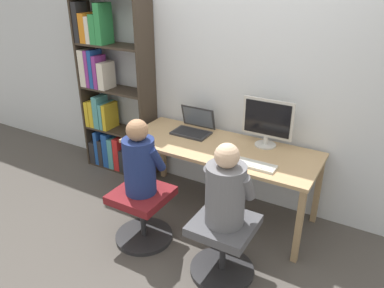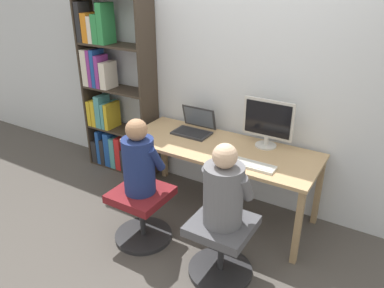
# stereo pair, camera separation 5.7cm
# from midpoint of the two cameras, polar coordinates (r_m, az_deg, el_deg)

# --- Properties ---
(ground_plane) EXTENTS (14.00, 14.00, 0.00)m
(ground_plane) POSITION_cam_midpoint_polar(r_m,az_deg,el_deg) (3.52, 1.71, -13.00)
(ground_plane) COLOR #4C4742
(wall_back) EXTENTS (10.00, 0.05, 2.60)m
(wall_back) POSITION_cam_midpoint_polar(r_m,az_deg,el_deg) (3.58, 8.20, 10.69)
(wall_back) COLOR silver
(wall_back) RESTS_ON ground_plane
(desk) EXTENTS (1.79, 0.71, 0.71)m
(desk) POSITION_cam_midpoint_polar(r_m,az_deg,el_deg) (3.45, 4.75, -1.41)
(desk) COLOR tan
(desk) RESTS_ON ground_plane
(desktop_monitor) EXTENTS (0.46, 0.19, 0.44)m
(desktop_monitor) POSITION_cam_midpoint_polar(r_m,az_deg,el_deg) (3.39, 11.93, 3.17)
(desktop_monitor) COLOR beige
(desktop_monitor) RESTS_ON desk
(laptop) EXTENTS (0.36, 0.29, 0.24)m
(laptop) POSITION_cam_midpoint_polar(r_m,az_deg,el_deg) (3.68, 0.76, 2.50)
(laptop) COLOR #2D2D30
(laptop) RESTS_ON desk
(keyboard) EXTENTS (0.42, 0.14, 0.03)m
(keyboard) POSITION_cam_midpoint_polar(r_m,az_deg,el_deg) (3.11, 9.41, -3.09)
(keyboard) COLOR silver
(keyboard) RESTS_ON desk
(computer_mouse_by_keyboard) EXTENTS (0.06, 0.11, 0.03)m
(computer_mouse_by_keyboard) POSITION_cam_midpoint_polar(r_m,az_deg,el_deg) (3.21, 4.95, -1.81)
(computer_mouse_by_keyboard) COLOR black
(computer_mouse_by_keyboard) RESTS_ON desk
(office_chair_left) EXTENTS (0.50, 0.50, 0.48)m
(office_chair_left) POSITION_cam_midpoint_polar(r_m,az_deg,el_deg) (2.96, 5.05, -14.91)
(office_chair_left) COLOR #262628
(office_chair_left) RESTS_ON ground_plane
(office_chair_right) EXTENTS (0.50, 0.50, 0.48)m
(office_chair_right) POSITION_cam_midpoint_polar(r_m,az_deg,el_deg) (3.31, -7.14, -10.13)
(office_chair_right) COLOR #262628
(office_chair_right) RESTS_ON ground_plane
(person_at_monitor) EXTENTS (0.35, 0.31, 0.63)m
(person_at_monitor) POSITION_cam_midpoint_polar(r_m,az_deg,el_deg) (2.68, 5.47, -6.97)
(person_at_monitor) COLOR slate
(person_at_monitor) RESTS_ON office_chair_left
(person_at_laptop) EXTENTS (0.32, 0.30, 0.65)m
(person_at_laptop) POSITION_cam_midpoint_polar(r_m,az_deg,el_deg) (3.06, -7.57, -2.51)
(person_at_laptop) COLOR navy
(person_at_laptop) RESTS_ON office_chair_right
(bookshelf) EXTENTS (0.86, 0.30, 1.95)m
(bookshelf) POSITION_cam_midpoint_polar(r_m,az_deg,el_deg) (4.33, -12.13, 7.32)
(bookshelf) COLOR #382D23
(bookshelf) RESTS_ON ground_plane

